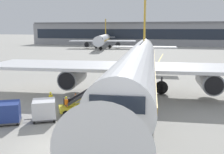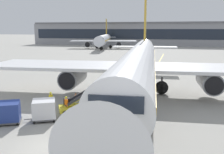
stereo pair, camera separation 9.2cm
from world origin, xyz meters
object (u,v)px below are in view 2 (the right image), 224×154
Objects in this scene: baggage_cart_second at (8,112)px; ground_crew_by_carts at (51,99)px; ground_crew_by_loader at (66,104)px; safety_cone_wingtip at (76,95)px; parked_airplane at (139,63)px; baggage_cart_lead at (44,109)px; belt_loader at (80,103)px; safety_cone_engine_keepout at (93,91)px; distant_airplane at (103,40)px.

baggage_cart_second is 1.60× the size of ground_crew_by_carts.
safety_cone_wingtip is at bearing 103.72° from ground_crew_by_loader.
parked_airplane is 70.44× the size of safety_cone_wingtip.
parked_airplane is at bearing 57.73° from baggage_cart_lead.
belt_loader is 7.05m from safety_cone_engine_keepout.
belt_loader is 3.18m from ground_crew_by_carts.
belt_loader is at bearing -119.73° from parked_airplane.
distant_airplane reaches higher than safety_cone_wingtip.
ground_crew_by_loader is (1.26, 1.89, -0.00)m from baggage_cart_lead.
baggage_cart_second is 1.60× the size of ground_crew_by_loader.
baggage_cart_lead is at bearing -122.27° from parked_airplane.
safety_cone_wingtip is (-1.33, -2.25, -0.04)m from safety_cone_engine_keepout.
safety_cone_wingtip is (-1.37, 5.59, -0.68)m from ground_crew_by_loader.
ground_crew_by_carts is at bearing -135.46° from parked_airplane.
parked_airplane is 8.28m from safety_cone_wingtip.
safety_cone_wingtip is 0.02× the size of distant_airplane.
safety_cone_wingtip is at bearing -120.63° from safety_cone_engine_keepout.
ground_crew_by_carts is 80.01m from distant_airplane.
ground_crew_by_loader reaches higher than safety_cone_wingtip.
baggage_cart_lead is (-6.70, -10.60, -2.86)m from parked_airplane.
distant_airplane reaches higher than safety_cone_engine_keepout.
ground_crew_by_carts is at bearing 174.31° from belt_loader.
belt_loader is 81.05m from distant_airplane.
ground_crew_by_loader is (-5.44, -8.71, -2.86)m from parked_airplane.
ground_crew_by_carts is (-3.16, 0.32, 0.09)m from belt_loader.
baggage_cart_second is 5.05m from ground_crew_by_loader.
parked_airplane is at bearing 60.27° from belt_loader.
distant_airplane is (-19.22, 79.34, 2.43)m from ground_crew_by_loader.
safety_cone_wingtip is (2.47, 8.88, -0.68)m from baggage_cart_second.
safety_cone_wingtip is (-6.81, -3.12, -3.55)m from parked_airplane.
parked_airplane is at bearing 52.30° from baggage_cart_second.
belt_loader is at bearing 40.99° from baggage_cart_second.
ground_crew_by_loader is 1.00× the size of ground_crew_by_carts.
safety_cone_engine_keepout is (2.16, 6.64, -0.64)m from ground_crew_by_carts.
parked_airplane reaches higher than baggage_cart_second.
baggage_cart_second is at bearing -108.85° from safety_cone_engine_keepout.
parked_airplane is at bearing 58.02° from ground_crew_by_loader.
parked_airplane is at bearing 24.62° from safety_cone_wingtip.
parked_airplane is 16.52× the size of baggage_cart_lead.
distant_airplane is (-15.39, 82.63, 2.43)m from baggage_cart_second.
ground_crew_by_loader is at bearing -76.28° from safety_cone_wingtip.
parked_airplane is 10.66m from ground_crew_by_loader.
ground_crew_by_carts is (1.64, 4.49, -0.00)m from baggage_cart_second.
distant_airplane is (-17.97, 81.23, 2.43)m from baggage_cart_lead.
parked_airplane reaches higher than baggage_cart_lead.
distant_airplane is at bearing 100.55° from baggage_cart_second.
parked_airplane is 16.52× the size of baggage_cart_second.
belt_loader reaches higher than baggage_cart_second.
baggage_cart_second is (-2.58, -1.40, 0.00)m from baggage_cart_lead.
belt_loader is 0.14× the size of distant_airplane.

